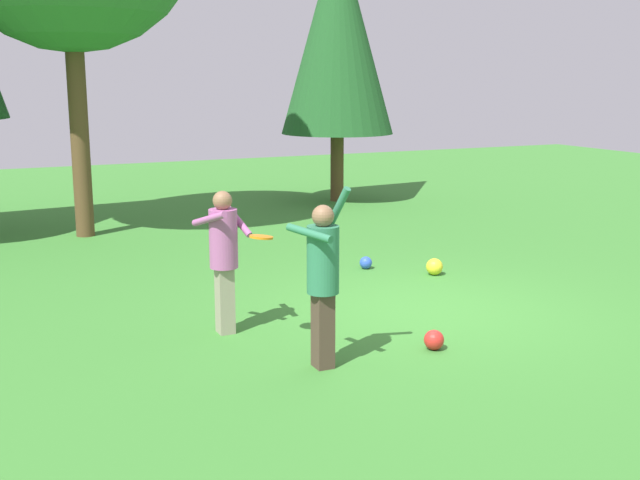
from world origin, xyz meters
TOP-DOWN VIEW (x-y plane):
  - ground_plane at (0.00, 0.00)m, footprint 40.00×40.00m
  - person_thrower at (-2.11, -1.34)m, footprint 0.62×0.63m
  - person_catcher at (-2.68, 0.21)m, footprint 0.64×0.70m
  - frisbee at (-2.45, -0.44)m, footprint 0.33×0.33m
  - ball_yellow at (1.20, 1.55)m, footprint 0.26×0.26m
  - ball_blue at (0.42, 2.36)m, footprint 0.20×0.20m
  - ball_red at (-0.73, -1.39)m, footprint 0.23×0.23m
  - tree_right at (3.19, 9.04)m, footprint 2.75×2.75m

SIDE VIEW (x-z plane):
  - ground_plane at x=0.00m, z-range 0.00..0.00m
  - ball_blue at x=0.42m, z-range 0.00..0.20m
  - ball_red at x=-0.73m, z-range 0.00..0.23m
  - ball_yellow at x=1.20m, z-range 0.00..0.26m
  - person_catcher at x=-2.68m, z-range 0.16..1.90m
  - person_thrower at x=-2.11m, z-range 0.08..2.03m
  - frisbee at x=-2.45m, z-range 1.26..1.31m
  - tree_right at x=3.19m, z-range 0.82..7.38m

